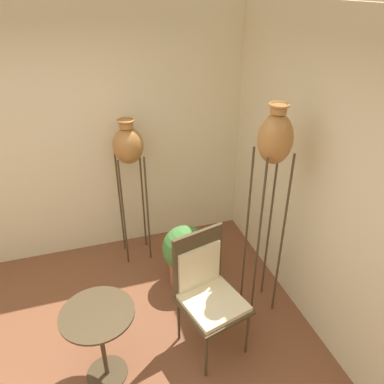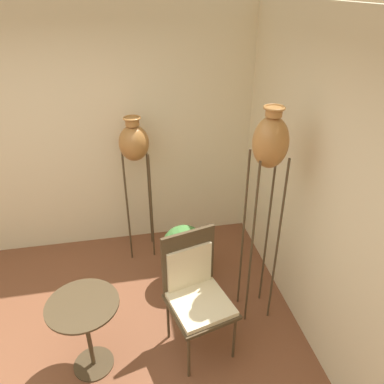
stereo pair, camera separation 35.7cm
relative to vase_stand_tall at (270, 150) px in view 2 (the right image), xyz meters
The scene contains 7 objects.
wall_back 2.30m from the vase_stand_tall, 139.65° to the left, with size 8.19×0.06×2.70m.
wall_right 0.83m from the vase_stand_tall, 59.13° to the right, with size 0.06×8.19×2.70m.
vase_stand_tall is the anchor object (origin of this frame).
vase_stand_medium 1.55m from the vase_stand_tall, 130.92° to the left, with size 0.31×0.31×1.64m.
chair 1.27m from the vase_stand_tall, 158.82° to the right, with size 0.60×0.61×1.08m.
side_table 1.94m from the vase_stand_tall, 167.46° to the right, with size 0.55×0.55×0.70m.
potted_plant 1.54m from the vase_stand_tall, 138.19° to the left, with size 0.46×0.46×0.67m.
Camera 2 is at (0.65, -1.83, 2.81)m, focal length 35.00 mm.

